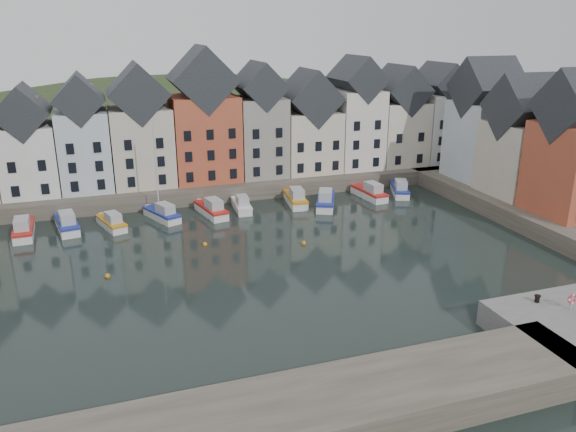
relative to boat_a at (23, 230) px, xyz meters
name	(u,v)px	position (x,y,z in m)	size (l,w,h in m)	color
ground	(262,270)	(22.40, -17.27, -0.75)	(260.00, 260.00, 0.00)	black
far_quay	(204,182)	(22.40, 12.73, 0.25)	(90.00, 16.00, 2.00)	#454035
right_quay	(554,212)	(59.40, -14.27, 0.25)	(14.00, 54.00, 2.00)	#454035
hillside	(184,242)	(22.42, 38.73, -18.71)	(153.60, 70.40, 64.00)	#243219
far_terrace	(227,128)	(25.62, 10.73, 8.12)	(72.37, 8.16, 17.78)	beige
right_terrace	(526,139)	(58.40, -9.19, 8.16)	(8.30, 24.25, 16.36)	silver
mooring_buoys	(210,254)	(18.40, -11.93, -0.60)	(20.50, 5.50, 0.50)	#C17D16
boat_a	(23,230)	(0.00, 0.00, 0.00)	(2.36, 6.68, 2.53)	silver
boat_b	(67,224)	(4.49, 0.45, 0.01)	(3.12, 6.94, 2.57)	silver
boat_c	(112,223)	(9.32, -0.47, -0.09)	(3.45, 6.03, 2.21)	silver
boat_d	(163,214)	(15.19, 0.71, 0.01)	(4.11, 6.43, 11.78)	silver
boat_e	(212,210)	(21.07, 0.41, 0.00)	(3.30, 6.84, 2.52)	silver
boat_f	(242,205)	(25.04, 1.23, -0.09)	(2.23, 5.96, 2.24)	silver
boat_g	(296,199)	(32.30, 1.42, 0.02)	(2.94, 6.94, 2.58)	silver
boat_h	(326,201)	(35.57, -0.84, 0.05)	(4.89, 7.26, 2.68)	silver
boat_i	(370,193)	(42.68, 0.83, 0.00)	(2.71, 6.77, 2.53)	silver
boat_j	(400,189)	(47.37, 1.05, -0.03)	(4.21, 6.63, 2.44)	silver
mooring_bollard	(537,298)	(39.46, -33.89, 1.56)	(0.48, 0.48, 0.56)	black
life_ring_post	(572,299)	(40.97, -35.64, 2.11)	(0.80, 0.17, 1.30)	gray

